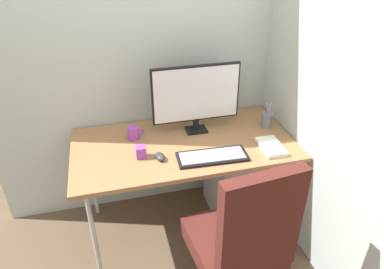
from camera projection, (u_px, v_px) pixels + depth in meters
ground_plane at (185, 223)px, 2.70m from camera, size 8.00×8.00×0.00m
wall_back at (168, 23)px, 2.32m from camera, size 2.55×0.04×2.80m
wall_side_right at (317, 38)px, 2.02m from camera, size 0.04×1.86×2.80m
desk at (184, 148)px, 2.35m from camera, size 1.44×0.75×0.72m
office_chair at (241, 241)px, 1.84m from camera, size 0.63×0.64×1.06m
filing_cabinet at (243, 177)px, 2.69m from camera, size 0.48×0.47×0.61m
monitor at (196, 95)px, 2.34m from camera, size 0.59×0.11×0.47m
keyboard at (212, 156)px, 2.17m from camera, size 0.44×0.19×0.02m
mouse at (160, 156)px, 2.16m from camera, size 0.07×0.10×0.04m
pen_holder at (267, 120)px, 2.49m from camera, size 0.08×0.08×0.19m
notebook at (271, 147)px, 2.26m from camera, size 0.14×0.24×0.03m
coffee_mug at (134, 133)px, 2.36m from camera, size 0.11×0.08×0.09m
desk_clamp_accessory at (141, 152)px, 2.17m from camera, size 0.06×0.06×0.07m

